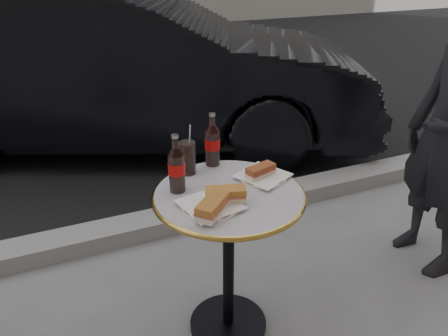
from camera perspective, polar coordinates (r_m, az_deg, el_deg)
name	(u,v)px	position (r m, az deg, el deg)	size (l,w,h in m)	color
ground	(228,325)	(2.22, 0.54, -19.87)	(80.00, 80.00, 0.00)	slate
asphalt_road	(87,76)	(6.62, -17.41, 11.40)	(40.00, 8.00, 0.00)	black
curb	(172,221)	(2.84, -6.79, -6.83)	(40.00, 0.20, 0.12)	gray
bistro_table	(228,265)	(1.97, 0.59, -12.51)	(0.62, 0.62, 0.73)	#BAB2C4
plate_left	(210,206)	(1.66, -1.81, -5.00)	(0.22, 0.22, 0.01)	white
plate_right	(263,177)	(1.87, 5.07, -1.16)	(0.20, 0.20, 0.01)	white
sandwich_left_a	(213,207)	(1.59, -1.47, -5.13)	(0.16, 0.08, 0.06)	#AE682C
sandwich_left_b	(226,195)	(1.67, 0.22, -3.56)	(0.15, 0.07, 0.05)	#B3752D
sandwich_right	(261,171)	(1.86, 4.81, -0.45)	(0.13, 0.06, 0.05)	brown
cola_bottle_left	(176,163)	(1.73, -6.24, 0.59)	(0.07, 0.07, 0.24)	black
cola_bottle_right	(212,139)	(1.94, -1.53, 3.75)	(0.07, 0.07, 0.25)	black
cola_glass	(188,158)	(1.89, -4.78, 1.35)	(0.07, 0.07, 0.15)	black
parked_car	(127,69)	(3.96, -12.52, 12.57)	(4.18, 1.45, 1.37)	black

